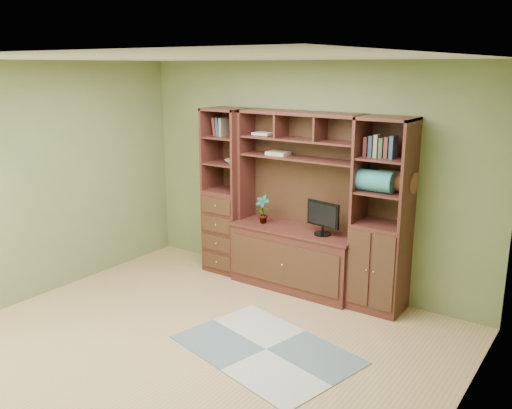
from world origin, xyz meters
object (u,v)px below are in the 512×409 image
Objects in this scene: center_hutch at (295,203)px; monitor at (323,212)px; right_tower at (382,216)px; left_tower at (227,191)px.

center_hutch is 0.38m from monitor.
right_tower is (1.02, 0.04, 0.00)m from center_hutch.
center_hutch is 1.00× the size of left_tower.
left_tower is 3.97× the size of monitor.
monitor is (-0.65, -0.07, -0.04)m from right_tower.
right_tower is at bearing 0.00° from left_tower.
left_tower is 1.38m from monitor.
center_hutch is 1.00m from left_tower.
left_tower is at bearing 177.71° from center_hutch.
right_tower is 3.97× the size of monitor.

